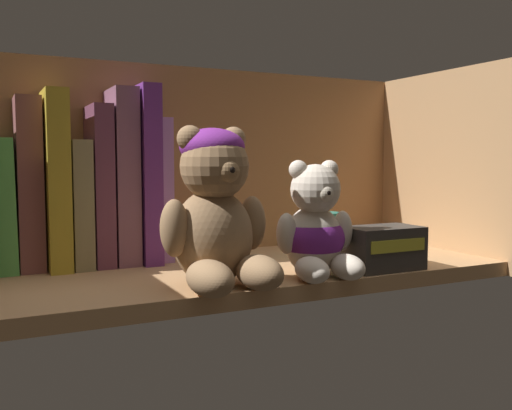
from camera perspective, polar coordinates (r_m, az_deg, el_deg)
shelf_board at (r=75.43cm, az=-2.65°, el=-7.06°), size 73.04×27.38×2.00cm
shelf_back_panel at (r=87.18cm, az=-6.47°, el=3.84°), size 75.44×1.20×30.28cm
shelf_side_panel_right at (r=95.21cm, az=18.40°, el=3.70°), size 1.60×29.78×30.28cm
book_2 at (r=79.05cm, az=-24.27°, el=0.00°), size 2.73×10.04×16.96cm
book_3 at (r=79.06cm, az=-22.13°, el=1.99°), size 3.06×9.50×22.21cm
book_4 at (r=79.34cm, az=-19.86°, el=2.38°), size 2.76×13.32×23.10cm
book_5 at (r=79.88cm, az=-17.74°, el=0.18°), size 2.50×12.39×16.80cm
book_6 at (r=80.20cm, az=-15.83°, el=1.92°), size 2.51×11.83×21.49cm
book_7 at (r=80.78cm, az=-13.71°, el=2.81°), size 3.10×11.88×23.81cm
book_8 at (r=81.50cm, az=-11.60°, el=3.04°), size 2.53×13.33×24.33cm
book_9 at (r=82.23cm, az=-9.94°, el=1.58°), size 1.80×9.77×20.03cm
teddy_bear_larger at (r=63.10cm, az=-4.09°, el=-0.57°), size 13.27×13.57×18.05cm
teddy_bear_smaller at (r=69.17cm, az=6.07°, el=-2.61°), size 10.42×10.91×14.23cm
pillar_candle at (r=85.03cm, az=6.96°, el=-2.90°), size 5.09×5.09×6.40cm
small_product_box at (r=75.17cm, az=12.72°, el=-4.27°), size 9.95×6.26×5.59cm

